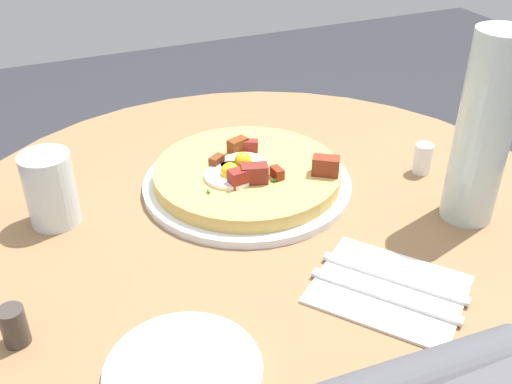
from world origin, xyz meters
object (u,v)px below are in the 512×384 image
breakfast_pizza (247,173)px  dining_table (265,317)px  water_glass (50,189)px  fork (394,278)px  pepper_shaker (14,326)px  pizza_plate (247,183)px  salt_shaker (423,159)px  knife (384,296)px  bread_plate (183,371)px  water_bottle (484,130)px

breakfast_pizza → dining_table: bearing=172.4°
water_glass → fork: bearing=-129.7°
water_glass → pepper_shaker: water_glass is taller
pizza_plate → salt_shaker: (-0.07, -0.27, 0.02)m
pepper_shaker → knife: bearing=-104.2°
fork → water_glass: bearing=12.3°
bread_plate → fork: 0.28m
breakfast_pizza → pepper_shaker: breakfast_pizza is taller
pepper_shaker → breakfast_pizza: bearing=-61.0°
bread_plate → pepper_shaker: 0.19m
pizza_plate → knife: size_ratio=1.75×
pizza_plate → fork: (-0.27, -0.08, 0.00)m
breakfast_pizza → fork: breakfast_pizza is taller
fork → water_bottle: water_bottle is taller
pizza_plate → bread_plate: (-0.31, 0.20, -0.00)m
pizza_plate → breakfast_pizza: (-0.00, 0.00, 0.02)m
pizza_plate → pepper_shaker: bearing=119.2°
bread_plate → knife: (0.01, -0.25, 0.00)m
bread_plate → fork: bearing=-82.7°
fork → knife: 0.04m
water_bottle → fork: bearing=114.6°
knife → breakfast_pizza: bearing=-28.6°
pepper_shaker → salt_shaker: bearing=-78.4°
fork → salt_shaker: size_ratio=3.70×
breakfast_pizza → fork: 0.28m
dining_table → pizza_plate: 0.21m
pizza_plate → salt_shaker: bearing=-104.1°
pepper_shaker → pizza_plate: bearing=-60.8°
pizza_plate → knife: (-0.30, -0.05, 0.00)m
fork → water_bottle: (0.08, -0.18, 0.13)m
water_glass → water_bottle: (-0.21, -0.53, 0.08)m
pizza_plate → dining_table: bearing=172.4°
breakfast_pizza → salt_shaker: breakfast_pizza is taller
salt_shaker → fork: bearing=136.8°
knife → pepper_shaker: pepper_shaker is taller
dining_table → fork: bearing=-153.0°
pizza_plate → bread_plate: pizza_plate is taller
fork → water_glass: (0.30, 0.36, 0.05)m
breakfast_pizza → water_glass: size_ratio=2.70×
pizza_plate → breakfast_pizza: size_ratio=1.12×
dining_table → water_glass: bearing=65.9°
water_glass → breakfast_pizza: bearing=-94.9°
fork → pepper_shaker: bearing=41.5°
fork → breakfast_pizza: bearing=-22.1°
knife → water_glass: bearing=7.8°
breakfast_pizza → water_glass: 0.28m
salt_shaker → knife: bearing=135.8°
water_glass → pizza_plate: bearing=-94.6°
bread_plate → water_glass: water_glass is taller
breakfast_pizza → salt_shaker: (-0.07, -0.27, -0.00)m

